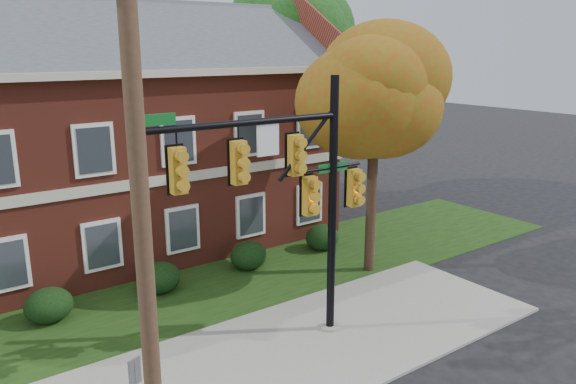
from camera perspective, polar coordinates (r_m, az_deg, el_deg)
ground at (r=15.36m, az=4.95°, el=-16.74°), size 120.00×120.00×0.00m
sidewalk at (r=16.00m, az=2.54°, el=-15.15°), size 14.00×5.00×0.08m
grass_strip at (r=19.74m, az=-6.64°, el=-9.30°), size 30.00×6.00×0.04m
apartment_building at (r=23.00m, az=-18.80°, el=6.31°), size 18.80×8.80×9.74m
hedge_left at (r=18.42m, az=-23.14°, el=-10.54°), size 1.40×1.26×1.05m
hedge_center at (r=19.34m, az=-12.94°, el=-8.49°), size 1.40×1.26×1.05m
hedge_right at (r=20.81m, az=-4.02°, el=-6.46°), size 1.40×1.26×1.05m
hedge_far_right at (r=22.74m, az=3.50°, el=-4.61°), size 1.40×1.26×1.05m
tree_near_right at (r=19.59m, az=9.65°, el=10.53°), size 4.50×4.25×8.58m
tree_right_rear at (r=28.95m, az=2.64°, el=14.80°), size 6.30×5.95×10.62m
tree_far_rear at (r=30.73m, az=-21.53°, el=15.18°), size 6.84×6.46×11.52m
traffic_signal at (r=14.40m, az=0.57°, el=0.66°), size 6.51×0.58×7.26m
utility_pole at (r=10.17m, az=-14.63°, el=-2.93°), size 1.48×0.62×9.83m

